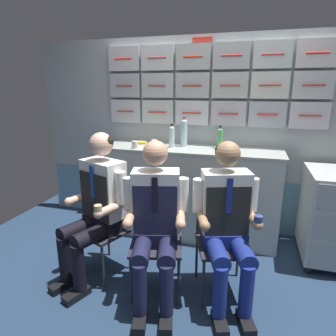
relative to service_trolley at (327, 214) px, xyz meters
name	(u,v)px	position (x,y,z in m)	size (l,w,h in m)	color
ground	(180,301)	(-1.18, -0.93, -0.49)	(4.80, 4.80, 0.04)	#20344E
galley_bulkhead	(210,132)	(-1.18, 0.44, 0.65)	(4.20, 0.14, 2.15)	#A4ADB0
galley_counter	(190,192)	(-1.35, 0.16, 0.02)	(1.91, 0.53, 0.99)	#B9C1BC
service_trolley	(327,214)	(0.00, 0.00, 0.00)	(0.40, 0.65, 0.88)	black
folding_chair_left	(113,216)	(-1.87, -0.67, 0.03)	(0.52, 0.52, 0.82)	#2D2D33
crew_member_left	(97,202)	(-1.93, -0.81, 0.22)	(0.57, 0.70, 1.26)	black
folding_chair_center	(157,229)	(-1.42, -0.77, 0.03)	(0.49, 0.49, 0.82)	#2D2D33
crew_member_center	(155,217)	(-1.38, -0.93, 0.20)	(0.52, 0.67, 1.24)	black
folding_chair_right	(221,230)	(-0.91, -0.64, 0.03)	(0.51, 0.51, 0.82)	#2D2D33
crew_member_right	(227,218)	(-0.86, -0.79, 0.20)	(0.53, 0.67, 1.24)	black
water_bottle_blue_cap	(184,133)	(-1.44, 0.24, 0.67)	(0.07, 0.07, 0.32)	silver
sparkling_bottle_green	(220,138)	(-1.05, 0.25, 0.63)	(0.06, 0.06, 0.24)	#4E9D5B
water_bottle_clear	(172,136)	(-1.55, 0.16, 0.64)	(0.06, 0.06, 0.25)	silver
coffee_cup_white	(135,145)	(-1.90, -0.02, 0.56)	(0.07, 0.07, 0.08)	silver
coffee_cup_spare	(154,143)	(-1.75, 0.15, 0.56)	(0.07, 0.07, 0.07)	tan
paper_cup_blue	(221,150)	(-1.00, 0.02, 0.55)	(0.06, 0.06, 0.06)	tan
snack_banana	(140,142)	(-1.94, 0.22, 0.54)	(0.17, 0.10, 0.04)	yellow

